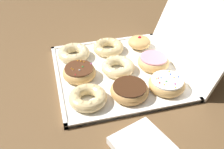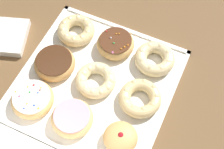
{
  "view_description": "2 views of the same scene",
  "coord_description": "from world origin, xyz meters",
  "px_view_note": "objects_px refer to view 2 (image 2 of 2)",
  "views": [
    {
      "loc": [
        0.72,
        -0.21,
        0.57
      ],
      "look_at": [
        0.04,
        -0.03,
        0.03
      ],
      "focal_mm": 42.89,
      "sensor_mm": 36.0,
      "label": 1
    },
    {
      "loc": [
        -0.23,
        0.39,
        0.86
      ],
      "look_at": [
        -0.04,
        -0.02,
        0.05
      ],
      "focal_mm": 53.9,
      "sensor_mm": 36.0,
      "label": 2
    }
  ],
  "objects_px": {
    "cruller_donut_3": "(141,97)",
    "jelly_filled_donut_6": "(120,138)",
    "cruller_donut_0": "(155,59)",
    "donut_box": "(96,84)",
    "sprinkle_donut_1": "(117,44)",
    "cruller_donut_4": "(97,81)",
    "cruller_donut_2": "(76,30)",
    "sprinkle_donut_8": "(32,99)",
    "pink_frosted_donut_7": "(72,118)",
    "napkin_stack": "(5,36)",
    "chocolate_frosted_donut_5": "(55,63)"
  },
  "relations": [
    {
      "from": "cruller_donut_3",
      "to": "jelly_filled_donut_6",
      "type": "xyz_separation_m",
      "value": [
        0.0,
        0.13,
        0.0
      ]
    },
    {
      "from": "jelly_filled_donut_6",
      "to": "cruller_donut_0",
      "type": "bearing_deg",
      "value": -88.44
    },
    {
      "from": "cruller_donut_0",
      "to": "donut_box",
      "type": "bearing_deg",
      "value": 47.22
    },
    {
      "from": "sprinkle_donut_1",
      "to": "cruller_donut_4",
      "type": "height_order",
      "value": "sprinkle_donut_1"
    },
    {
      "from": "donut_box",
      "to": "cruller_donut_2",
      "type": "height_order",
      "value": "cruller_donut_2"
    },
    {
      "from": "cruller_donut_4",
      "to": "sprinkle_donut_8",
      "type": "bearing_deg",
      "value": 42.88
    },
    {
      "from": "cruller_donut_4",
      "to": "pink_frosted_donut_7",
      "type": "xyz_separation_m",
      "value": [
        0.01,
        0.13,
        0.0
      ]
    },
    {
      "from": "jelly_filled_donut_6",
      "to": "pink_frosted_donut_7",
      "type": "bearing_deg",
      "value": 1.64
    },
    {
      "from": "sprinkle_donut_1",
      "to": "cruller_donut_3",
      "type": "xyz_separation_m",
      "value": [
        -0.13,
        0.13,
        -0.0
      ]
    },
    {
      "from": "donut_box",
      "to": "cruller_donut_3",
      "type": "xyz_separation_m",
      "value": [
        -0.13,
        -0.0,
        0.02
      ]
    },
    {
      "from": "cruller_donut_2",
      "to": "cruller_donut_4",
      "type": "xyz_separation_m",
      "value": [
        -0.13,
        0.13,
        -0.0
      ]
    },
    {
      "from": "donut_box",
      "to": "cruller_donut_4",
      "type": "xyz_separation_m",
      "value": [
        -0.0,
        0.0,
        0.02
      ]
    },
    {
      "from": "cruller_donut_4",
      "to": "napkin_stack",
      "type": "xyz_separation_m",
      "value": [
        0.33,
        -0.03,
        -0.02
      ]
    },
    {
      "from": "jelly_filled_donut_6",
      "to": "napkin_stack",
      "type": "xyz_separation_m",
      "value": [
        0.46,
        -0.15,
        -0.02
      ]
    },
    {
      "from": "cruller_donut_0",
      "to": "chocolate_frosted_donut_5",
      "type": "bearing_deg",
      "value": 27.65
    },
    {
      "from": "jelly_filled_donut_6",
      "to": "napkin_stack",
      "type": "distance_m",
      "value": 0.49
    },
    {
      "from": "chocolate_frosted_donut_5",
      "to": "jelly_filled_donut_6",
      "type": "xyz_separation_m",
      "value": [
        -0.26,
        0.13,
        0.0
      ]
    },
    {
      "from": "donut_box",
      "to": "cruller_donut_4",
      "type": "relative_size",
      "value": 3.7
    },
    {
      "from": "sprinkle_donut_8",
      "to": "napkin_stack",
      "type": "height_order",
      "value": "sprinkle_donut_8"
    },
    {
      "from": "cruller_donut_0",
      "to": "cruller_donut_3",
      "type": "relative_size",
      "value": 1.0
    },
    {
      "from": "jelly_filled_donut_6",
      "to": "chocolate_frosted_donut_5",
      "type": "bearing_deg",
      "value": -25.59
    },
    {
      "from": "cruller_donut_0",
      "to": "sprinkle_donut_1",
      "type": "bearing_deg",
      "value": -0.0
    },
    {
      "from": "sprinkle_donut_8",
      "to": "cruller_donut_3",
      "type": "bearing_deg",
      "value": -153.9
    },
    {
      "from": "cruller_donut_0",
      "to": "sprinkle_donut_8",
      "type": "xyz_separation_m",
      "value": [
        0.26,
        0.26,
        -0.0
      ]
    },
    {
      "from": "cruller_donut_4",
      "to": "pink_frosted_donut_7",
      "type": "bearing_deg",
      "value": 85.9
    },
    {
      "from": "donut_box",
      "to": "pink_frosted_donut_7",
      "type": "relative_size",
      "value": 3.81
    },
    {
      "from": "cruller_donut_0",
      "to": "cruller_donut_3",
      "type": "height_order",
      "value": "cruller_donut_0"
    },
    {
      "from": "donut_box",
      "to": "sprinkle_donut_1",
      "type": "bearing_deg",
      "value": -91.31
    },
    {
      "from": "cruller_donut_4",
      "to": "pink_frosted_donut_7",
      "type": "distance_m",
      "value": 0.13
    },
    {
      "from": "donut_box",
      "to": "cruller_donut_4",
      "type": "distance_m",
      "value": 0.02
    },
    {
      "from": "cruller_donut_3",
      "to": "cruller_donut_4",
      "type": "height_order",
      "value": "same"
    },
    {
      "from": "sprinkle_donut_1",
      "to": "sprinkle_donut_8",
      "type": "height_order",
      "value": "sprinkle_donut_1"
    },
    {
      "from": "sprinkle_donut_1",
      "to": "sprinkle_donut_8",
      "type": "relative_size",
      "value": 0.95
    },
    {
      "from": "cruller_donut_2",
      "to": "cruller_donut_4",
      "type": "bearing_deg",
      "value": 135.92
    },
    {
      "from": "cruller_donut_0",
      "to": "cruller_donut_4",
      "type": "distance_m",
      "value": 0.18
    },
    {
      "from": "chocolate_frosted_donut_5",
      "to": "sprinkle_donut_8",
      "type": "relative_size",
      "value": 1.02
    },
    {
      "from": "jelly_filled_donut_6",
      "to": "napkin_stack",
      "type": "bearing_deg",
      "value": -18.64
    },
    {
      "from": "donut_box",
      "to": "jelly_filled_donut_6",
      "type": "relative_size",
      "value": 4.82
    },
    {
      "from": "sprinkle_donut_8",
      "to": "napkin_stack",
      "type": "relative_size",
      "value": 0.9
    },
    {
      "from": "sprinkle_donut_1",
      "to": "pink_frosted_donut_7",
      "type": "distance_m",
      "value": 0.27
    },
    {
      "from": "donut_box",
      "to": "pink_frosted_donut_7",
      "type": "height_order",
      "value": "pink_frosted_donut_7"
    },
    {
      "from": "pink_frosted_donut_7",
      "to": "cruller_donut_0",
      "type": "bearing_deg",
      "value": -116.17
    },
    {
      "from": "sprinkle_donut_1",
      "to": "pink_frosted_donut_7",
      "type": "bearing_deg",
      "value": 88.23
    },
    {
      "from": "sprinkle_donut_1",
      "to": "napkin_stack",
      "type": "bearing_deg",
      "value": 17.79
    },
    {
      "from": "jelly_filled_donut_6",
      "to": "sprinkle_donut_8",
      "type": "distance_m",
      "value": 0.26
    },
    {
      "from": "sprinkle_donut_1",
      "to": "napkin_stack",
      "type": "height_order",
      "value": "sprinkle_donut_1"
    },
    {
      "from": "cruller_donut_0",
      "to": "napkin_stack",
      "type": "bearing_deg",
      "value": 13.19
    },
    {
      "from": "sprinkle_donut_1",
      "to": "pink_frosted_donut_7",
      "type": "relative_size",
      "value": 1.0
    },
    {
      "from": "pink_frosted_donut_7",
      "to": "cruller_donut_4",
      "type": "bearing_deg",
      "value": -94.1
    },
    {
      "from": "sprinkle_donut_1",
      "to": "cruller_donut_2",
      "type": "relative_size",
      "value": 0.97
    }
  ]
}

